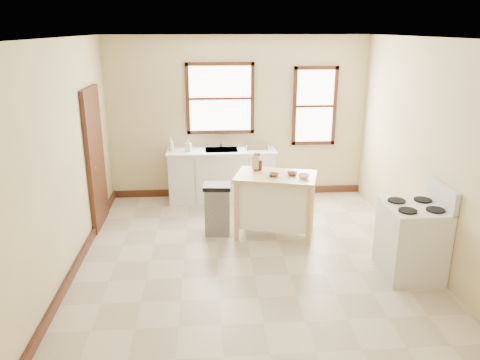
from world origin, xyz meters
name	(u,v)px	position (x,y,z in m)	size (l,w,h in m)	color
floor	(251,257)	(0.00, 0.00, 0.00)	(5.00, 5.00, 0.00)	beige
ceiling	(252,38)	(0.00, 0.00, 2.80)	(5.00, 5.00, 0.00)	white
wall_back	(238,118)	(0.00, 2.50, 1.40)	(4.50, 0.04, 2.80)	beige
wall_left	(66,159)	(-2.25, 0.00, 1.40)	(0.04, 5.00, 2.80)	beige
wall_right	(427,152)	(2.25, 0.00, 1.40)	(0.04, 5.00, 2.80)	beige
window_main	(220,99)	(-0.30, 2.48, 1.75)	(1.17, 0.06, 1.22)	#341B0E
window_side	(315,106)	(1.35, 2.48, 1.60)	(0.77, 0.06, 1.37)	#341B0E
door_left	(96,158)	(-2.21, 1.30, 1.05)	(0.06, 0.90, 2.10)	#341B0E
baseboard_back	(238,191)	(0.00, 2.47, 0.06)	(4.50, 0.04, 0.12)	#341B0E
baseboard_left	(80,259)	(-2.22, 0.00, 0.06)	(0.04, 5.00, 0.12)	#341B0E
sink_counter	(222,175)	(-0.30, 2.20, 0.46)	(1.86, 0.62, 0.92)	silver
faucet	(221,141)	(-0.30, 2.38, 1.03)	(0.03, 0.03, 0.22)	silver
soap_bottle_a	(171,144)	(-1.15, 2.18, 1.03)	(0.09, 0.09, 0.23)	#B2B2B2
soap_bottle_b	(188,145)	(-0.86, 2.13, 1.02)	(0.09, 0.09, 0.20)	#B2B2B2
dish_rack	(256,146)	(0.30, 2.19, 0.97)	(0.39, 0.29, 0.10)	silver
kitchen_island	(275,205)	(0.43, 0.71, 0.46)	(1.12, 0.71, 0.92)	tan
knife_block	(256,163)	(0.17, 0.98, 1.02)	(0.10, 0.10, 0.20)	tan
pepper_grinder	(261,165)	(0.23, 0.95, 0.99)	(0.04, 0.04, 0.15)	#452312
bowl_a	(274,175)	(0.39, 0.65, 0.94)	(0.15, 0.15, 0.04)	brown
bowl_b	(292,174)	(0.65, 0.68, 0.94)	(0.16, 0.16, 0.04)	brown
bowl_c	(304,176)	(0.79, 0.54, 0.94)	(0.16, 0.16, 0.05)	white
trash_bin	(217,209)	(-0.41, 0.80, 0.38)	(0.39, 0.33, 0.77)	gray
gas_stove	(412,230)	(1.91, -0.56, 0.58)	(0.72, 0.73, 1.16)	silver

